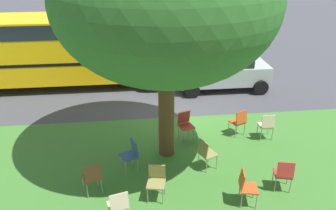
# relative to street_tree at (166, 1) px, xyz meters

# --- Properties ---
(ground) EXTENTS (80.00, 80.00, 0.00)m
(ground) POSITION_rel_street_tree_xyz_m (-0.56, -2.35, -4.29)
(ground) COLOR #424247
(grass_verge) EXTENTS (48.00, 6.00, 0.01)m
(grass_verge) POSITION_rel_street_tree_xyz_m (-0.56, 0.85, -4.29)
(grass_verge) COLOR #3D752D
(grass_verge) RESTS_ON ground
(street_tree) EXTENTS (5.47, 5.47, 6.32)m
(street_tree) POSITION_rel_street_tree_xyz_m (0.00, 0.00, 0.00)
(street_tree) COLOR brown
(street_tree) RESTS_ON ground
(chair_0) EXTENTS (0.52, 0.53, 0.88)m
(chair_0) POSITION_rel_street_tree_xyz_m (-0.67, -0.76, -3.77)
(chair_0) COLOR #B7332D
(chair_0) RESTS_ON ground
(chair_1) EXTENTS (0.55, 0.55, 0.88)m
(chair_1) POSITION_rel_street_tree_xyz_m (-0.97, 0.86, -3.77)
(chair_1) COLOR olive
(chair_1) RESTS_ON ground
(chair_2) EXTENTS (0.50, 0.51, 0.88)m
(chair_2) POSITION_rel_street_tree_xyz_m (-2.66, 1.95, -3.77)
(chair_2) COLOR #B7332D
(chair_2) RESTS_ON ground
(chair_3) EXTENTS (0.49, 0.48, 0.88)m
(chair_3) POSITION_rel_street_tree_xyz_m (-1.60, 2.29, -3.77)
(chair_3) COLOR #C64C1E
(chair_3) RESTS_ON ground
(chair_4) EXTENTS (0.55, 0.55, 0.88)m
(chair_4) POSITION_rel_street_tree_xyz_m (1.95, 1.56, -3.77)
(chair_4) COLOR brown
(chair_4) RESTS_ON ground
(chair_5) EXTENTS (0.43, 0.43, 0.88)m
(chair_5) POSITION_rel_street_tree_xyz_m (-3.15, -0.42, -3.77)
(chair_5) COLOR beige
(chair_5) RESTS_ON ground
(chair_6) EXTENTS (0.55, 0.54, 0.88)m
(chair_6) POSITION_rel_street_tree_xyz_m (1.02, 0.66, -3.77)
(chair_6) COLOR #335184
(chair_6) RESTS_ON ground
(chair_7) EXTENTS (0.51, 0.52, 0.88)m
(chair_7) POSITION_rel_street_tree_xyz_m (1.31, 2.61, -3.77)
(chair_7) COLOR beige
(chair_7) RESTS_ON ground
(chair_8) EXTENTS (0.54, 0.55, 0.88)m
(chair_8) POSITION_rel_street_tree_xyz_m (-2.37, -0.76, -3.77)
(chair_8) COLOR #C64C1E
(chair_8) RESTS_ON ground
(chair_9) EXTENTS (0.50, 0.50, 0.88)m
(chair_9) POSITION_rel_street_tree_xyz_m (0.43, 1.85, -3.77)
(chair_9) COLOR olive
(chair_9) RESTS_ON ground
(parked_car) EXTENTS (3.70, 1.92, 1.65)m
(parked_car) POSITION_rel_street_tree_xyz_m (-2.86, -4.61, -3.45)
(parked_car) COLOR #ADB2B7
(parked_car) RESTS_ON ground
(school_bus) EXTENTS (10.40, 2.80, 2.88)m
(school_bus) POSITION_rel_street_tree_xyz_m (4.07, -5.78, -2.53)
(school_bus) COLOR yellow
(school_bus) RESTS_ON ground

